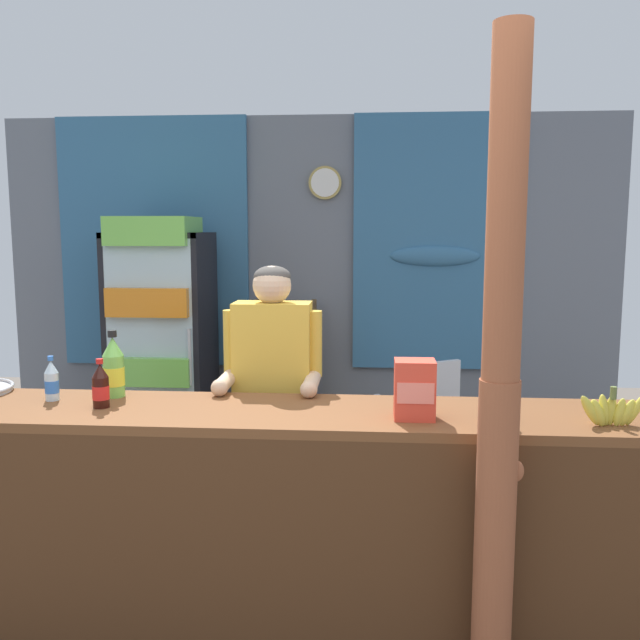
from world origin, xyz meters
The scene contains 14 objects.
ground_plane centered at (0.00, 1.24, 0.00)m, with size 8.03×8.03×0.00m, color #665B51.
back_wall_curtained centered at (-0.03, 3.14, 1.35)m, with size 4.87×0.22×2.61m.
stall_counter centered at (0.12, 0.43, 0.60)m, with size 3.20×0.58×0.97m.
timber_post centered at (0.96, 0.14, 1.15)m, with size 0.17×0.15×2.41m.
drink_fridge centered at (-1.03, 2.54, 1.00)m, with size 0.69×0.66×1.82m.
bottle_shelf_rack centered at (-0.16, 2.85, 0.62)m, with size 0.48×0.28×1.19m.
plastic_lawn_chair centered at (0.85, 2.29, 0.49)m, with size 0.60×0.60×0.86m.
shopkeeper centered at (0.02, 1.02, 0.97)m, with size 0.49×0.42×1.55m.
soda_bottle_lime_soda centered at (-0.67, 0.71, 1.10)m, with size 0.10×0.10×0.31m.
soda_bottle_cola centered at (-0.66, 0.52, 1.06)m, with size 0.07×0.07×0.21m.
soda_bottle_orange_soda centered at (0.99, 0.41, 1.07)m, with size 0.07×0.07×0.25m.
soda_bottle_water centered at (-0.92, 0.62, 1.05)m, with size 0.06×0.06×0.20m.
snack_box_crackers centered at (0.68, 0.45, 1.09)m, with size 0.16×0.13×0.24m.
banana_bunch centered at (1.44, 0.41, 1.03)m, with size 0.27×0.07×0.16m.
Camera 1 is at (0.50, -2.21, 1.72)m, focal length 37.60 mm.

